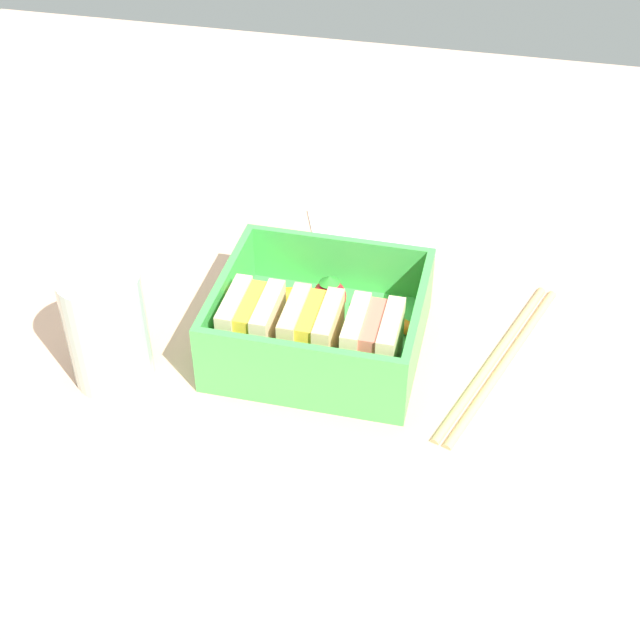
% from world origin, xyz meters
% --- Properties ---
extents(ground_plane, '(1.20, 1.20, 0.02)m').
position_xyz_m(ground_plane, '(0.00, 0.00, -0.01)').
color(ground_plane, '#E2AD8E').
extents(bento_tray, '(0.15, 0.14, 0.01)m').
position_xyz_m(bento_tray, '(0.00, 0.00, 0.01)').
color(bento_tray, '#48BC50').
rests_on(bento_tray, ground_plane).
extents(bento_rim, '(0.15, 0.14, 0.05)m').
position_xyz_m(bento_rim, '(0.00, 0.00, 0.03)').
color(bento_rim, '#48BC50').
rests_on(bento_rim, bento_tray).
extents(sandwich_left, '(0.04, 0.05, 0.05)m').
position_xyz_m(sandwich_left, '(-0.04, 0.03, 0.04)').
color(sandwich_left, beige).
rests_on(sandwich_left, bento_tray).
extents(sandwich_center_left, '(0.04, 0.05, 0.05)m').
position_xyz_m(sandwich_center_left, '(0.00, 0.03, 0.04)').
color(sandwich_center_left, '#E3C587').
rests_on(sandwich_center_left, bento_tray).
extents(sandwich_center, '(0.04, 0.05, 0.05)m').
position_xyz_m(sandwich_center, '(0.04, 0.03, 0.04)').
color(sandwich_center, beige).
rests_on(sandwich_center, bento_tray).
extents(carrot_stick_far_left, '(0.05, 0.03, 0.01)m').
position_xyz_m(carrot_stick_far_left, '(-0.04, -0.03, 0.02)').
color(carrot_stick_far_left, orange).
rests_on(carrot_stick_far_left, bento_tray).
extents(strawberry_far_left, '(0.03, 0.03, 0.03)m').
position_xyz_m(strawberry_far_left, '(-0.00, -0.03, 0.03)').
color(strawberry_far_left, red).
rests_on(strawberry_far_left, bento_tray).
extents(carrot_stick_left, '(0.04, 0.02, 0.01)m').
position_xyz_m(carrot_stick_left, '(0.04, -0.03, 0.02)').
color(carrot_stick_left, orange).
rests_on(carrot_stick_left, bento_tray).
extents(chopstick_pair, '(0.08, 0.20, 0.01)m').
position_xyz_m(chopstick_pair, '(-0.14, -0.01, 0.00)').
color(chopstick_pair, tan).
rests_on(chopstick_pair, ground_plane).
extents(drinking_glass, '(0.06, 0.06, 0.09)m').
position_xyz_m(drinking_glass, '(0.14, 0.07, 0.05)').
color(drinking_glass, silver).
rests_on(drinking_glass, ground_plane).
extents(folded_napkin, '(0.18, 0.14, 0.00)m').
position_xyz_m(folded_napkin, '(-0.03, -0.17, 0.00)').
color(folded_napkin, white).
rests_on(folded_napkin, ground_plane).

